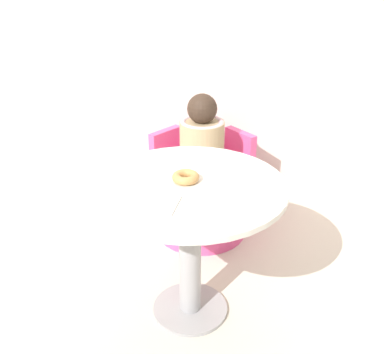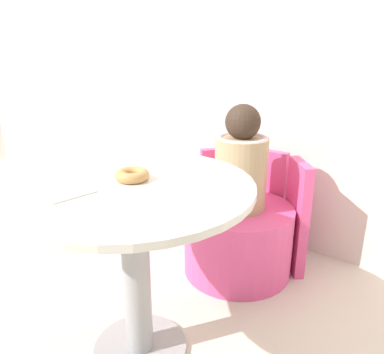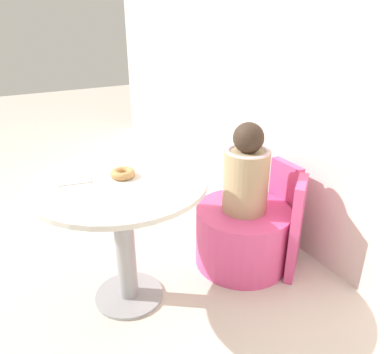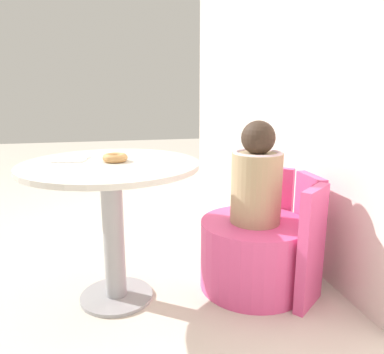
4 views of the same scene
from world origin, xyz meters
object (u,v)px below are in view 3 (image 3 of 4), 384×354
(child_figure, at_px, (246,173))
(round_table, at_px, (122,210))
(donut, at_px, (123,173))
(tub_chair, at_px, (242,236))

(child_figure, bearing_deg, round_table, -92.34)
(round_table, height_order, donut, donut)
(round_table, distance_m, donut, 0.18)
(round_table, height_order, child_figure, child_figure)
(round_table, bearing_deg, tub_chair, 87.66)
(round_table, bearing_deg, child_figure, 87.66)
(round_table, distance_m, child_figure, 0.73)
(tub_chair, distance_m, donut, 0.88)
(tub_chair, relative_size, donut, 4.76)
(tub_chair, relative_size, child_figure, 1.08)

